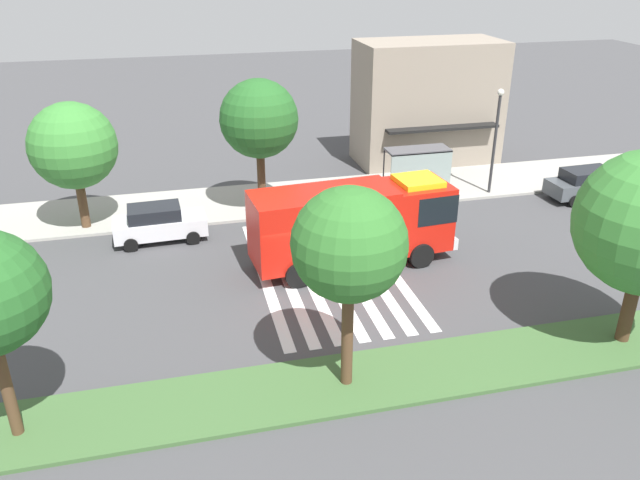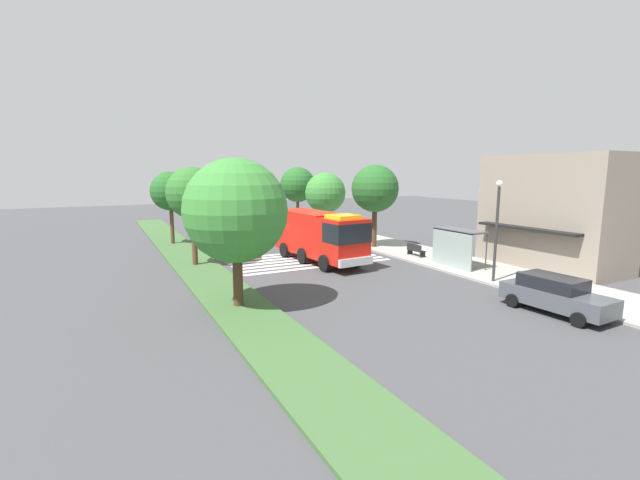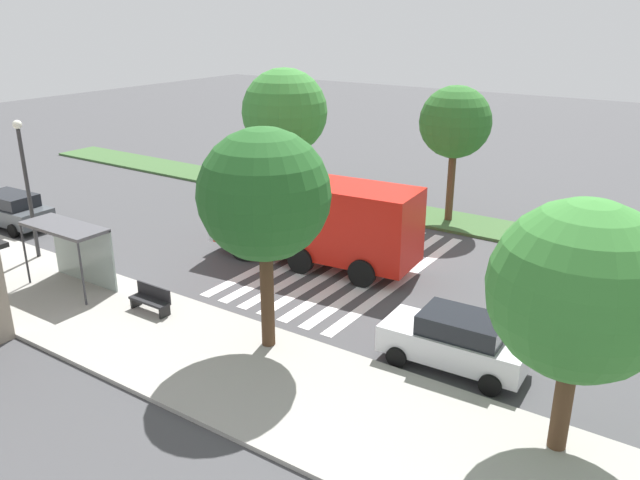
{
  "view_description": "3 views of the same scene",
  "coord_description": "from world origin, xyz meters",
  "px_view_note": "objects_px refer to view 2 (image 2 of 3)",
  "views": [
    {
      "loc": [
        -4.39,
        -23.35,
        12.81
      ],
      "look_at": [
        1.39,
        0.26,
        1.39
      ],
      "focal_mm": 35.64,
      "sensor_mm": 36.0,
      "label": 1
    },
    {
      "loc": [
        29.63,
        -13.18,
        6.4
      ],
      "look_at": [
        2.03,
        0.99,
        1.43
      ],
      "focal_mm": 24.19,
      "sensor_mm": 36.0,
      "label": 2
    },
    {
      "loc": [
        -11.04,
        20.63,
        9.96
      ],
      "look_at": [
        2.17,
        1.04,
        1.3
      ],
      "focal_mm": 35.33,
      "sensor_mm": 36.0,
      "label": 3
    }
  ],
  "objects_px": {
    "parked_car_west": "(240,210)",
    "bus_stop_shelter": "(456,240)",
    "median_tree_west": "(192,193)",
    "parked_car_mid": "(322,232)",
    "sidewalk_tree_center": "(375,189)",
    "fire_truck": "(321,234)",
    "sidewalk_tree_far_west": "(298,185)",
    "parked_car_east": "(555,294)",
    "street_lamp": "(497,222)",
    "sidewalk_tree_west": "(325,193)",
    "median_tree_center": "(236,211)",
    "median_tree_far_west": "(170,191)",
    "bench_near_shelter": "(416,250)"
  },
  "relations": [
    {
      "from": "sidewalk_tree_center",
      "to": "median_tree_center",
      "type": "xyz_separation_m",
      "value": [
        10.43,
        -14.78,
        -0.35
      ]
    },
    {
      "from": "street_lamp",
      "to": "median_tree_center",
      "type": "height_order",
      "value": "median_tree_center"
    },
    {
      "from": "parked_car_east",
      "to": "street_lamp",
      "type": "distance_m",
      "value": 5.95
    },
    {
      "from": "parked_car_east",
      "to": "sidewalk_tree_center",
      "type": "relative_size",
      "value": 0.7
    },
    {
      "from": "sidewalk_tree_far_west",
      "to": "sidewalk_tree_center",
      "type": "distance_m",
      "value": 15.54
    },
    {
      "from": "bus_stop_shelter",
      "to": "sidewalk_tree_west",
      "type": "bearing_deg",
      "value": -178.52
    },
    {
      "from": "parked_car_mid",
      "to": "median_tree_far_west",
      "type": "distance_m",
      "value": 13.78
    },
    {
      "from": "median_tree_far_west",
      "to": "fire_truck",
      "type": "bearing_deg",
      "value": 32.92
    },
    {
      "from": "parked_car_mid",
      "to": "median_tree_west",
      "type": "relative_size",
      "value": 0.66
    },
    {
      "from": "fire_truck",
      "to": "parked_car_east",
      "type": "distance_m",
      "value": 15.27
    },
    {
      "from": "median_tree_far_west",
      "to": "parked_car_west",
      "type": "bearing_deg",
      "value": 149.64
    },
    {
      "from": "parked_car_east",
      "to": "median_tree_west",
      "type": "xyz_separation_m",
      "value": [
        -17.38,
        -12.58,
        4.07
      ]
    },
    {
      "from": "bench_near_shelter",
      "to": "street_lamp",
      "type": "distance_m",
      "value": 8.51
    },
    {
      "from": "fire_truck",
      "to": "median_tree_far_west",
      "type": "xyz_separation_m",
      "value": [
        -12.56,
        -8.13,
        2.65
      ]
    },
    {
      "from": "sidewalk_tree_west",
      "to": "sidewalk_tree_center",
      "type": "relative_size",
      "value": 0.9
    },
    {
      "from": "fire_truck",
      "to": "parked_car_west",
      "type": "xyz_separation_m",
      "value": [
        -34.05,
        4.45,
        -1.17
      ]
    },
    {
      "from": "parked_car_mid",
      "to": "sidewalk_tree_far_west",
      "type": "distance_m",
      "value": 11.25
    },
    {
      "from": "bus_stop_shelter",
      "to": "median_tree_far_west",
      "type": "relative_size",
      "value": 0.56
    },
    {
      "from": "fire_truck",
      "to": "median_tree_west",
      "type": "height_order",
      "value": "median_tree_west"
    },
    {
      "from": "parked_car_west",
      "to": "median_tree_west",
      "type": "bearing_deg",
      "value": -21.38
    },
    {
      "from": "sidewalk_tree_west",
      "to": "median_tree_center",
      "type": "xyz_separation_m",
      "value": [
        19.19,
        -14.78,
        0.38
      ]
    },
    {
      "from": "parked_car_mid",
      "to": "bench_near_shelter",
      "type": "height_order",
      "value": "parked_car_mid"
    },
    {
      "from": "sidewalk_tree_west",
      "to": "median_tree_center",
      "type": "height_order",
      "value": "median_tree_center"
    },
    {
      "from": "fire_truck",
      "to": "median_tree_center",
      "type": "height_order",
      "value": "median_tree_center"
    },
    {
      "from": "parked_car_east",
      "to": "median_tree_center",
      "type": "height_order",
      "value": "median_tree_center"
    },
    {
      "from": "fire_truck",
      "to": "bus_stop_shelter",
      "type": "distance_m",
      "value": 9.07
    },
    {
      "from": "parked_car_east",
      "to": "sidewalk_tree_center",
      "type": "distance_m",
      "value": 18.31
    },
    {
      "from": "fire_truck",
      "to": "sidewalk_tree_far_west",
      "type": "xyz_separation_m",
      "value": [
        -18.69,
        6.65,
        2.84
      ]
    },
    {
      "from": "parked_car_west",
      "to": "bus_stop_shelter",
      "type": "height_order",
      "value": "bus_stop_shelter"
    },
    {
      "from": "median_tree_west",
      "to": "median_tree_center",
      "type": "distance_m",
      "value": 10.1
    },
    {
      "from": "street_lamp",
      "to": "median_tree_far_west",
      "type": "distance_m",
      "value": 26.42
    },
    {
      "from": "sidewalk_tree_center",
      "to": "median_tree_far_west",
      "type": "height_order",
      "value": "sidewalk_tree_center"
    },
    {
      "from": "parked_car_west",
      "to": "median_tree_west",
      "type": "height_order",
      "value": "median_tree_west"
    },
    {
      "from": "street_lamp",
      "to": "sidewalk_tree_far_west",
      "type": "relative_size",
      "value": 0.85
    },
    {
      "from": "parked_car_west",
      "to": "sidewalk_tree_west",
      "type": "bearing_deg",
      "value": 6.24
    },
    {
      "from": "sidewalk_tree_west",
      "to": "sidewalk_tree_center",
      "type": "height_order",
      "value": "sidewalk_tree_center"
    },
    {
      "from": "bus_stop_shelter",
      "to": "sidewalk_tree_center",
      "type": "relative_size",
      "value": 0.52
    },
    {
      "from": "sidewalk_tree_far_west",
      "to": "median_tree_west",
      "type": "height_order",
      "value": "sidewalk_tree_far_west"
    },
    {
      "from": "parked_car_mid",
      "to": "street_lamp",
      "type": "bearing_deg",
      "value": 3.38
    },
    {
      "from": "fire_truck",
      "to": "median_tree_far_west",
      "type": "height_order",
      "value": "median_tree_far_west"
    },
    {
      "from": "parked_car_mid",
      "to": "median_tree_center",
      "type": "relative_size",
      "value": 0.63
    },
    {
      "from": "parked_car_west",
      "to": "parked_car_mid",
      "type": "xyz_separation_m",
      "value": [
        25.65,
        -0.0,
        0.03
      ]
    },
    {
      "from": "sidewalk_tree_center",
      "to": "bus_stop_shelter",
      "type": "bearing_deg",
      "value": 2.94
    },
    {
      "from": "parked_car_mid",
      "to": "sidewalk_tree_center",
      "type": "xyz_separation_m",
      "value": [
        5.24,
        2.2,
        4.07
      ]
    },
    {
      "from": "fire_truck",
      "to": "median_tree_west",
      "type": "relative_size",
      "value": 1.38
    },
    {
      "from": "sidewalk_tree_center",
      "to": "parked_car_mid",
      "type": "bearing_deg",
      "value": -157.22
    },
    {
      "from": "fire_truck",
      "to": "sidewalk_tree_west",
      "type": "distance_m",
      "value": 13.82
    },
    {
      "from": "parked_car_mid",
      "to": "sidewalk_tree_center",
      "type": "distance_m",
      "value": 6.99
    },
    {
      "from": "fire_truck",
      "to": "street_lamp",
      "type": "relative_size",
      "value": 1.57
    },
    {
      "from": "fire_truck",
      "to": "street_lamp",
      "type": "xyz_separation_m",
      "value": [
        9.58,
        6.25,
        1.54
      ]
    }
  ]
}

